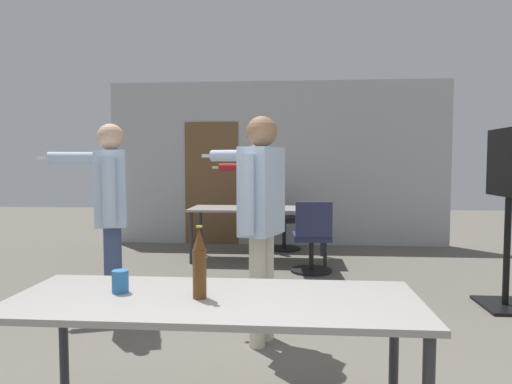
{
  "coord_description": "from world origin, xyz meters",
  "views": [
    {
      "loc": [
        0.24,
        -1.5,
        1.37
      ],
      "look_at": [
        -0.09,
        2.72,
        1.1
      ],
      "focal_mm": 32.0,
      "sensor_mm": 36.0,
      "label": 1
    }
  ],
  "objects": [
    {
      "name": "person_right_polo",
      "position": [
        -0.17,
        3.68,
        0.95
      ],
      "size": [
        0.72,
        0.69,
        1.59
      ],
      "rotation": [
        0.0,
        0.0,
        1.43
      ],
      "color": "#3D4C75",
      "rests_on": "ground_plane"
    },
    {
      "name": "person_far_watching",
      "position": [
        -1.34,
        2.35,
        1.03
      ],
      "size": [
        0.9,
        0.64,
        1.71
      ],
      "rotation": [
        0.0,
        0.0,
        1.88
      ],
      "color": "#3D4C75",
      "rests_on": "ground_plane"
    },
    {
      "name": "tv_screen",
      "position": [
        2.27,
        2.92,
        1.03
      ],
      "size": [
        0.44,
        0.93,
        1.7
      ],
      "rotation": [
        0.0,
        0.0,
        -1.57
      ],
      "color": "black",
      "rests_on": "ground_plane"
    },
    {
      "name": "office_chair_side_rolled",
      "position": [
        0.06,
        5.63,
        0.44
      ],
      "size": [
        0.63,
        0.59,
        0.94
      ],
      "rotation": [
        0.0,
        0.0,
        5.02
      ],
      "color": "black",
      "rests_on": "ground_plane"
    },
    {
      "name": "beer_bottle",
      "position": [
        -0.19,
        0.57,
        0.9
      ],
      "size": [
        0.07,
        0.07,
        0.34
      ],
      "color": "#563314",
      "rests_on": "conference_table_near"
    },
    {
      "name": "drink_cup",
      "position": [
        -0.59,
        0.63,
        0.79
      ],
      "size": [
        0.08,
        0.08,
        0.11
      ],
      "color": "#2866A3",
      "rests_on": "conference_table_near"
    },
    {
      "name": "back_wall",
      "position": [
        -0.03,
        6.14,
        1.35
      ],
      "size": [
        5.64,
        0.12,
        2.72
      ],
      "color": "#B2B5B7",
      "rests_on": "ground_plane"
    },
    {
      "name": "office_chair_far_left",
      "position": [
        0.5,
        4.13,
        0.42
      ],
      "size": [
        0.52,
        0.56,
        0.91
      ],
      "rotation": [
        0.0,
        0.0,
        0.06
      ],
      "color": "black",
      "rests_on": "ground_plane"
    },
    {
      "name": "person_near_casual",
      "position": [
        0.01,
        1.9,
        1.05
      ],
      "size": [
        0.71,
        0.75,
        1.72
      ],
      "rotation": [
        0.0,
        0.0,
        1.22
      ],
      "color": "beige",
      "rests_on": "ground_plane"
    },
    {
      "name": "conference_table_near",
      "position": [
        -0.12,
        0.59,
        0.67
      ],
      "size": [
        1.93,
        0.72,
        0.74
      ],
      "color": "gray",
      "rests_on": "ground_plane"
    },
    {
      "name": "conference_table_far",
      "position": [
        -0.21,
        4.86,
        0.67
      ],
      "size": [
        1.93,
        0.77,
        0.74
      ],
      "color": "gray",
      "rests_on": "ground_plane"
    }
  ]
}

